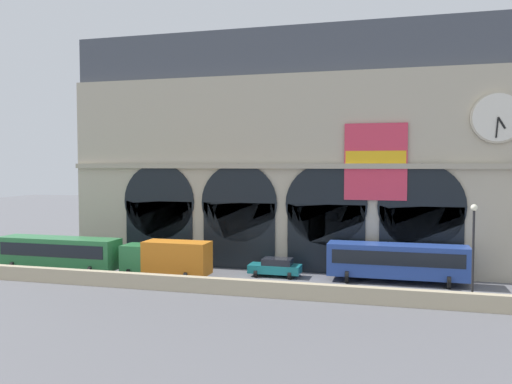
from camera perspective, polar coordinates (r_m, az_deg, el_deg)
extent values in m
plane|color=slate|center=(42.71, 1.32, -9.86)|extent=(200.00, 200.00, 0.00)
cube|color=#BCAD8C|center=(38.55, -0.21, -10.39)|extent=(90.00, 0.70, 1.16)
cube|color=#B2A891|center=(49.04, 3.44, 2.12)|extent=(41.09, 5.18, 17.49)
cube|color=#424751|center=(50.36, 3.56, 14.61)|extent=(41.09, 4.58, 4.29)
cube|color=black|center=(50.75, -10.46, -4.39)|extent=(6.76, 0.20, 6.04)
cylinder|color=black|center=(50.45, -10.50, -0.99)|extent=(7.11, 0.20, 7.11)
cube|color=black|center=(47.90, -1.87, -4.78)|extent=(6.76, 0.20, 6.04)
cylinder|color=black|center=(47.58, -1.88, -1.18)|extent=(7.11, 0.20, 7.11)
cube|color=black|center=(46.24, 7.58, -5.09)|extent=(6.76, 0.20, 6.04)
cylinder|color=black|center=(45.91, 7.60, -1.35)|extent=(7.11, 0.20, 7.11)
cube|color=black|center=(45.90, 17.45, -5.26)|extent=(6.76, 0.20, 6.04)
cylinder|color=black|center=(45.57, 17.51, -1.50)|extent=(7.11, 0.20, 7.11)
cylinder|color=#B2A891|center=(46.08, 24.76, 7.36)|extent=(4.10, 0.25, 4.10)
cylinder|color=silver|center=(45.96, 24.78, 7.37)|extent=(3.80, 0.06, 3.80)
cube|color=black|center=(45.91, 25.11, 6.80)|extent=(0.67, 0.04, 0.98)
cube|color=black|center=(45.81, 24.70, 6.38)|extent=(0.24, 0.04, 1.62)
cube|color=#D8334C|center=(45.31, 12.84, 3.21)|extent=(5.18, 0.12, 6.47)
cube|color=yellow|center=(45.23, 12.84, 3.65)|extent=(4.98, 0.04, 1.16)
cube|color=#A49A85|center=(46.36, 2.76, 2.83)|extent=(41.09, 0.50, 0.44)
cube|color=#2D7A42|center=(49.48, -20.56, -6.15)|extent=(11.00, 2.50, 2.60)
cube|color=black|center=(48.41, -21.45, -5.94)|extent=(10.12, 0.04, 1.10)
cylinder|color=black|center=(51.15, -24.81, -7.41)|extent=(0.28, 1.00, 1.00)
cylinder|color=black|center=(52.87, -23.24, -7.05)|extent=(0.28, 1.00, 1.00)
cylinder|color=black|center=(46.66, -17.46, -8.27)|extent=(0.28, 1.00, 1.00)
cylinder|color=black|center=(48.53, -16.02, -7.81)|extent=(0.28, 1.00, 1.00)
cube|color=#2D7A42|center=(46.10, -12.87, -6.98)|extent=(2.00, 2.30, 2.30)
cube|color=orange|center=(44.45, -8.57, -7.05)|extent=(5.50, 2.30, 2.70)
cylinder|color=black|center=(45.47, -13.59, -8.61)|extent=(0.28, 0.84, 0.84)
cylinder|color=black|center=(47.26, -12.37, -8.15)|extent=(0.28, 0.84, 0.84)
cylinder|color=black|center=(43.30, -7.58, -9.14)|extent=(0.28, 0.84, 0.84)
cylinder|color=black|center=(45.17, -6.55, -8.62)|extent=(0.28, 0.84, 0.84)
cube|color=#19727A|center=(45.10, 2.06, -8.32)|extent=(4.40, 1.80, 0.70)
cube|color=black|center=(44.93, 2.34, -7.55)|extent=(2.46, 1.62, 0.55)
cylinder|color=black|center=(44.74, -0.01, -8.87)|extent=(0.28, 0.60, 0.60)
cylinder|color=black|center=(46.28, 0.52, -8.47)|extent=(0.28, 0.60, 0.60)
cylinder|color=black|center=(44.09, 3.68, -9.05)|extent=(0.28, 0.60, 0.60)
cylinder|color=black|center=(45.65, 4.09, -8.64)|extent=(0.28, 0.60, 0.60)
cube|color=#28479E|center=(43.98, 15.05, -7.19)|extent=(11.00, 2.50, 2.60)
cube|color=black|center=(42.67, 15.05, -7.03)|extent=(10.12, 0.04, 1.10)
cylinder|color=black|center=(43.29, 9.86, -9.05)|extent=(0.28, 1.00, 1.00)
cylinder|color=black|center=(45.49, 10.12, -8.46)|extent=(0.28, 1.00, 1.00)
cylinder|color=black|center=(43.31, 20.19, -9.19)|extent=(0.28, 1.00, 1.00)
cylinder|color=black|center=(45.50, 19.93, -8.59)|extent=(0.28, 1.00, 1.00)
cylinder|color=black|center=(37.82, 22.48, -6.76)|extent=(0.16, 0.16, 6.50)
sphere|color=#F2EDCC|center=(37.40, 22.59, -1.57)|extent=(0.44, 0.44, 0.44)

